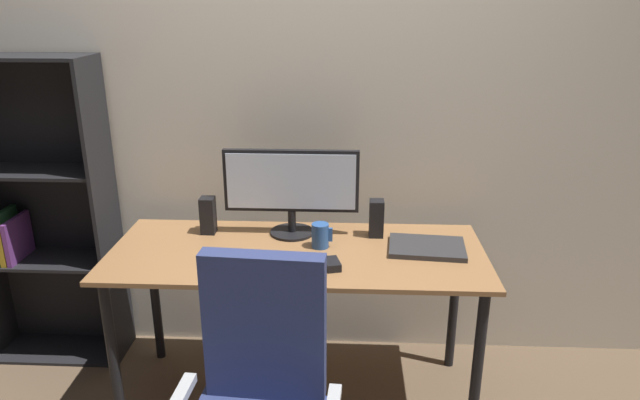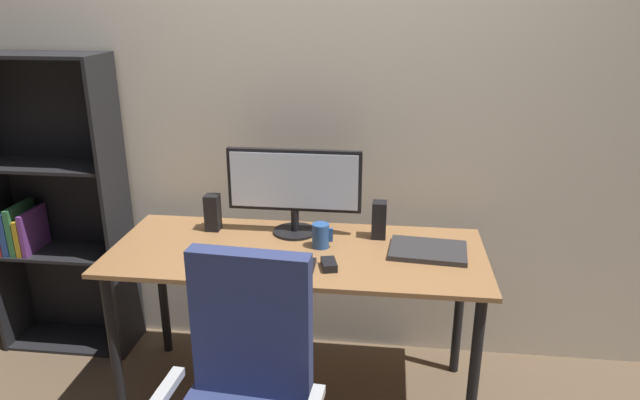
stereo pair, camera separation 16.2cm
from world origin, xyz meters
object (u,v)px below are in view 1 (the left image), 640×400
(monitor, at_px, (291,186))
(speaker_left, at_px, (208,215))
(bookshelf, at_px, (40,217))
(speaker_right, at_px, (376,218))
(laptop, at_px, (427,247))
(desk, at_px, (297,269))
(coffee_mug, at_px, (320,236))
(keyboard, at_px, (282,265))
(mouse, at_px, (332,264))

(monitor, height_order, speaker_left, monitor)
(bookshelf, bearing_deg, speaker_right, -5.06)
(monitor, xyz_separation_m, laptop, (0.59, -0.15, -0.22))
(laptop, height_order, speaker_left, speaker_left)
(desk, relative_size, coffee_mug, 14.95)
(desk, xyz_separation_m, keyboard, (-0.05, -0.16, 0.10))
(coffee_mug, xyz_separation_m, bookshelf, (-1.39, 0.28, -0.05))
(mouse, bearing_deg, monitor, 104.83)
(bookshelf, bearing_deg, speaker_left, -9.42)
(monitor, xyz_separation_m, speaker_right, (0.38, -0.01, -0.14))
(monitor, height_order, laptop, monitor)
(keyboard, bearing_deg, laptop, 17.89)
(mouse, distance_m, speaker_right, 0.39)
(laptop, distance_m, bookshelf, 1.87)
(mouse, height_order, coffee_mug, coffee_mug)
(mouse, bearing_deg, laptop, 11.19)
(laptop, bearing_deg, keyboard, -156.81)
(speaker_left, bearing_deg, laptop, -8.21)
(mouse, height_order, bookshelf, bookshelf)
(laptop, distance_m, speaker_left, 0.99)
(monitor, xyz_separation_m, coffee_mug, (0.14, -0.14, -0.18))
(mouse, relative_size, laptop, 0.30)
(keyboard, distance_m, mouse, 0.20)
(monitor, relative_size, bookshelf, 0.40)
(speaker_left, bearing_deg, keyboard, -42.01)
(laptop, relative_size, speaker_left, 1.88)
(keyboard, bearing_deg, coffee_mug, 54.15)
(coffee_mug, relative_size, speaker_left, 0.63)
(desk, bearing_deg, bookshelf, 165.98)
(mouse, xyz_separation_m, coffee_mug, (-0.06, 0.20, 0.04))
(keyboard, bearing_deg, bookshelf, 158.81)
(speaker_left, distance_m, speaker_right, 0.76)
(speaker_right, bearing_deg, laptop, -33.60)
(bookshelf, bearing_deg, keyboard, -21.11)
(desk, xyz_separation_m, bookshelf, (-1.29, 0.32, 0.09))
(keyboard, xyz_separation_m, bookshelf, (-1.25, 0.48, -0.01))
(desk, distance_m, bookshelf, 1.34)
(speaker_left, bearing_deg, speaker_right, 0.00)
(keyboard, height_order, coffee_mug, coffee_mug)
(desk, distance_m, coffee_mug, 0.18)
(keyboard, xyz_separation_m, speaker_right, (0.39, 0.34, 0.08))
(laptop, height_order, bookshelf, bookshelf)
(mouse, bearing_deg, coffee_mug, 91.16)
(keyboard, height_order, mouse, mouse)
(coffee_mug, bearing_deg, speaker_left, 165.45)
(monitor, distance_m, bookshelf, 1.28)
(keyboard, xyz_separation_m, speaker_left, (-0.37, 0.34, 0.08))
(mouse, height_order, laptop, mouse)
(mouse, relative_size, speaker_right, 0.56)
(coffee_mug, bearing_deg, speaker_right, 28.75)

